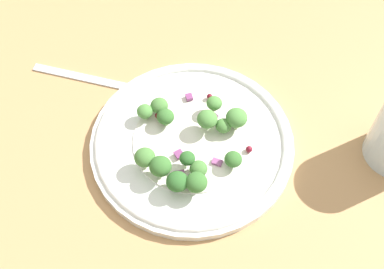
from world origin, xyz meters
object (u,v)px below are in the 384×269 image
broccoli_floret_2 (237,118)px  fork (102,81)px  plate (192,142)px  broccoli_floret_0 (207,119)px  broccoli_floret_1 (145,112)px

broccoli_floret_2 → fork: bearing=-140.1°
fork → plate: bearing=24.9°
plate → broccoli_floret_2: bearing=84.9°
broccoli_floret_0 → broccoli_floret_2: size_ratio=0.95×
broccoli_floret_0 → broccoli_floret_2: (1.30, 3.55, -0.18)cm
broccoli_floret_2 → fork: (-15.68, -13.09, -3.08)cm
plate → fork: bearing=-155.1°
broccoli_floret_0 → broccoli_floret_2: bearing=69.8°
plate → broccoli_floret_1: size_ratio=12.31×
broccoli_floret_2 → fork: size_ratio=0.19×
broccoli_floret_2 → fork: broccoli_floret_2 is taller
plate → fork: (-15.14, -7.02, -0.61)cm
broccoli_floret_0 → fork: bearing=-146.4°
broccoli_floret_0 → broccoli_floret_2: 3.79cm
plate → fork: plate is taller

